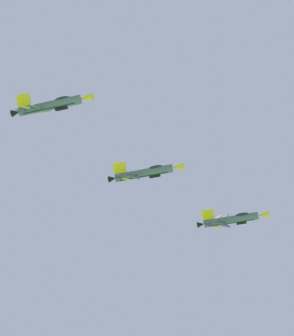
{
  "coord_description": "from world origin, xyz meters",
  "views": [
    {
      "loc": [
        3.49,
        -3.19,
        1.97
      ],
      "look_at": [
        -24.09,
        58.22,
        72.4
      ],
      "focal_mm": 51.08,
      "sensor_mm": 36.0,
      "label": 1
    }
  ],
  "objects": [
    {
      "name": "fighter_jet_lead",
      "position": [
        -12.64,
        78.86,
        70.61
      ],
      "size": [
        15.9,
        6.86,
        8.07
      ],
      "rotation": [
        0.0,
        0.92,
        4.89
      ],
      "color": "#4C5666"
    },
    {
      "name": "fighter_jet_right_wing",
      "position": [
        -34.26,
        37.5,
        73.78
      ],
      "size": [
        15.9,
        7.36,
        7.64
      ],
      "rotation": [
        0.0,
        0.85,
        4.89
      ],
      "color": "#4C5666"
    },
    {
      "name": "fighter_jet_left_wing",
      "position": [
        -24.9,
        59.09,
        72.13
      ],
      "size": [
        15.9,
        6.89,
        8.05
      ],
      "rotation": [
        0.0,
        0.91,
        4.89
      ],
      "color": "#4C5666"
    }
  ]
}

